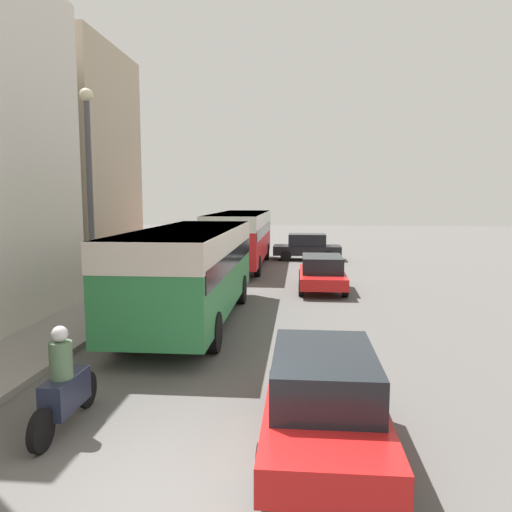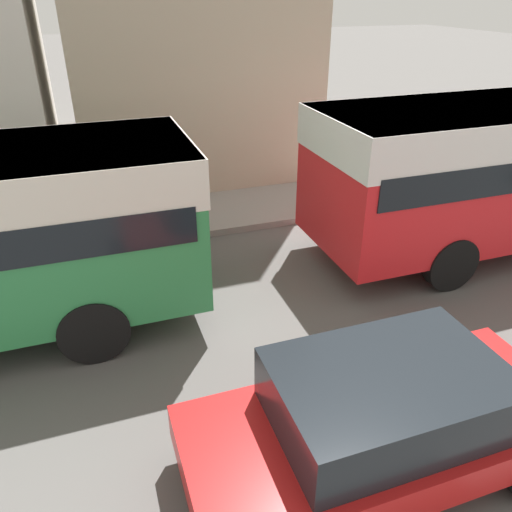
% 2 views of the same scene
% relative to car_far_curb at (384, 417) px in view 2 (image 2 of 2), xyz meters
% --- Properties ---
extents(car_far_curb, '(1.86, 4.31, 1.39)m').
position_rel_car_far_curb_xyz_m(car_far_curb, '(0.00, 0.00, 0.00)').
color(car_far_curb, red).
rests_on(car_far_curb, ground_plane).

